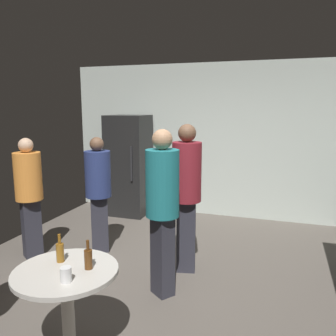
{
  "coord_description": "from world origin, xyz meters",
  "views": [
    {
      "loc": [
        1.18,
        -3.47,
        1.97
      ],
      "look_at": [
        -0.08,
        0.29,
        1.25
      ],
      "focal_mm": 37.18,
      "sensor_mm": 36.0,
      "label": 1
    }
  ],
  "objects_px": {
    "beer_bottle_brown": "(88,258)",
    "person_in_maroon_shirt": "(187,187)",
    "foreground_table": "(66,282)",
    "beer_bottle_amber": "(60,252)",
    "plastic_cup_white": "(66,275)",
    "person_in_orange_shirt": "(29,189)",
    "person_in_teal_shirt": "(162,200)",
    "refrigerator": "(129,165)",
    "person_in_navy_shirt": "(98,186)"
  },
  "relations": [
    {
      "from": "refrigerator",
      "to": "person_in_teal_shirt",
      "type": "relative_size",
      "value": 1.03
    },
    {
      "from": "plastic_cup_white",
      "to": "person_in_teal_shirt",
      "type": "xyz_separation_m",
      "value": [
        0.28,
        1.27,
        0.23
      ]
    },
    {
      "from": "beer_bottle_amber",
      "to": "beer_bottle_brown",
      "type": "xyz_separation_m",
      "value": [
        0.28,
        -0.04,
        0.0
      ]
    },
    {
      "from": "beer_bottle_brown",
      "to": "person_in_maroon_shirt",
      "type": "bearing_deg",
      "value": 78.9
    },
    {
      "from": "beer_bottle_amber",
      "to": "person_in_maroon_shirt",
      "type": "relative_size",
      "value": 0.13
    },
    {
      "from": "person_in_teal_shirt",
      "to": "foreground_table",
      "type": "bearing_deg",
      "value": 16.98
    },
    {
      "from": "foreground_table",
      "to": "plastic_cup_white",
      "type": "relative_size",
      "value": 7.27
    },
    {
      "from": "foreground_table",
      "to": "person_in_orange_shirt",
      "type": "relative_size",
      "value": 0.51
    },
    {
      "from": "refrigerator",
      "to": "beer_bottle_amber",
      "type": "bearing_deg",
      "value": -73.79
    },
    {
      "from": "foreground_table",
      "to": "refrigerator",
      "type": "bearing_deg",
      "value": 107.52
    },
    {
      "from": "person_in_orange_shirt",
      "to": "person_in_maroon_shirt",
      "type": "xyz_separation_m",
      "value": [
        2.03,
        0.25,
        0.12
      ]
    },
    {
      "from": "refrigerator",
      "to": "plastic_cup_white",
      "type": "relative_size",
      "value": 16.36
    },
    {
      "from": "refrigerator",
      "to": "beer_bottle_brown",
      "type": "height_order",
      "value": "refrigerator"
    },
    {
      "from": "beer_bottle_amber",
      "to": "person_in_maroon_shirt",
      "type": "distance_m",
      "value": 1.72
    },
    {
      "from": "beer_bottle_brown",
      "to": "person_in_maroon_shirt",
      "type": "height_order",
      "value": "person_in_maroon_shirt"
    },
    {
      "from": "refrigerator",
      "to": "person_in_orange_shirt",
      "type": "height_order",
      "value": "refrigerator"
    },
    {
      "from": "beer_bottle_amber",
      "to": "beer_bottle_brown",
      "type": "distance_m",
      "value": 0.28
    },
    {
      "from": "foreground_table",
      "to": "beer_bottle_amber",
      "type": "bearing_deg",
      "value": 138.71
    },
    {
      "from": "person_in_orange_shirt",
      "to": "beer_bottle_amber",
      "type": "bearing_deg",
      "value": -9.19
    },
    {
      "from": "person_in_teal_shirt",
      "to": "person_in_maroon_shirt",
      "type": "bearing_deg",
      "value": -152.02
    },
    {
      "from": "person_in_navy_shirt",
      "to": "person_in_teal_shirt",
      "type": "relative_size",
      "value": 0.9
    },
    {
      "from": "person_in_maroon_shirt",
      "to": "beer_bottle_amber",
      "type": "bearing_deg",
      "value": -33.1
    },
    {
      "from": "foreground_table",
      "to": "person_in_navy_shirt",
      "type": "height_order",
      "value": "person_in_navy_shirt"
    },
    {
      "from": "beer_bottle_brown",
      "to": "person_in_maroon_shirt",
      "type": "relative_size",
      "value": 0.13
    },
    {
      "from": "beer_bottle_amber",
      "to": "person_in_teal_shirt",
      "type": "distance_m",
      "value": 1.15
    },
    {
      "from": "foreground_table",
      "to": "beer_bottle_brown",
      "type": "xyz_separation_m",
      "value": [
        0.16,
        0.07,
        0.19
      ]
    },
    {
      "from": "plastic_cup_white",
      "to": "person_in_teal_shirt",
      "type": "distance_m",
      "value": 1.32
    },
    {
      "from": "person_in_navy_shirt",
      "to": "person_in_orange_shirt",
      "type": "bearing_deg",
      "value": -92.98
    },
    {
      "from": "refrigerator",
      "to": "person_in_maroon_shirt",
      "type": "distance_m",
      "value": 2.47
    },
    {
      "from": "beer_bottle_amber",
      "to": "refrigerator",
      "type": "bearing_deg",
      "value": 106.21
    },
    {
      "from": "person_in_teal_shirt",
      "to": "beer_bottle_brown",
      "type": "bearing_deg",
      "value": 23.79
    },
    {
      "from": "beer_bottle_amber",
      "to": "beer_bottle_brown",
      "type": "relative_size",
      "value": 1.0
    },
    {
      "from": "plastic_cup_white",
      "to": "person_in_navy_shirt",
      "type": "distance_m",
      "value": 2.23
    },
    {
      "from": "person_in_teal_shirt",
      "to": "beer_bottle_amber",
      "type": "bearing_deg",
      "value": 9.43
    },
    {
      "from": "beer_bottle_amber",
      "to": "plastic_cup_white",
      "type": "distance_m",
      "value": 0.36
    },
    {
      "from": "beer_bottle_brown",
      "to": "plastic_cup_white",
      "type": "bearing_deg",
      "value": -100.63
    },
    {
      "from": "refrigerator",
      "to": "beer_bottle_brown",
      "type": "relative_size",
      "value": 7.83
    },
    {
      "from": "refrigerator",
      "to": "person_in_orange_shirt",
      "type": "xyz_separation_m",
      "value": [
        -0.42,
        -2.12,
        0.01
      ]
    },
    {
      "from": "foreground_table",
      "to": "person_in_teal_shirt",
      "type": "bearing_deg",
      "value": 70.59
    },
    {
      "from": "refrigerator",
      "to": "person_in_orange_shirt",
      "type": "bearing_deg",
      "value": -101.2
    },
    {
      "from": "refrigerator",
      "to": "person_in_maroon_shirt",
      "type": "bearing_deg",
      "value": -49.33
    },
    {
      "from": "refrigerator",
      "to": "person_in_maroon_shirt",
      "type": "height_order",
      "value": "refrigerator"
    },
    {
      "from": "beer_bottle_brown",
      "to": "plastic_cup_white",
      "type": "distance_m",
      "value": 0.23
    },
    {
      "from": "person_in_maroon_shirt",
      "to": "plastic_cup_white",
      "type": "bearing_deg",
      "value": -23.6
    },
    {
      "from": "refrigerator",
      "to": "person_in_navy_shirt",
      "type": "relative_size",
      "value": 1.15
    },
    {
      "from": "foreground_table",
      "to": "person_in_orange_shirt",
      "type": "bearing_deg",
      "value": 136.82
    },
    {
      "from": "person_in_navy_shirt",
      "to": "person_in_teal_shirt",
      "type": "distance_m",
      "value": 1.41
    },
    {
      "from": "foreground_table",
      "to": "plastic_cup_white",
      "type": "xyz_separation_m",
      "value": [
        0.12,
        -0.16,
        0.16
      ]
    },
    {
      "from": "beer_bottle_amber",
      "to": "person_in_maroon_shirt",
      "type": "height_order",
      "value": "person_in_maroon_shirt"
    },
    {
      "from": "plastic_cup_white",
      "to": "person_in_orange_shirt",
      "type": "xyz_separation_m",
      "value": [
        -1.67,
        1.61,
        0.12
      ]
    }
  ]
}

